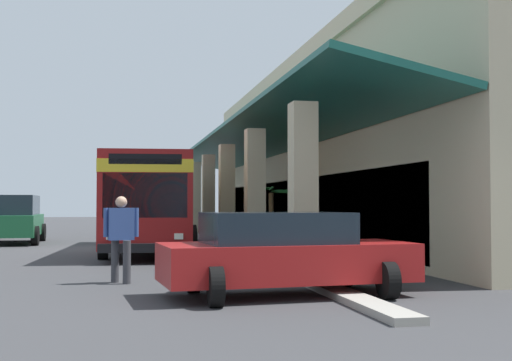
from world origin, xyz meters
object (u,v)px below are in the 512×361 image
object	(u,v)px
parked_sedan_red	(284,253)
potted_palm	(271,235)
pedestrian	(121,234)
transit_bus	(151,197)
parked_suv_green	(14,219)

from	to	relation	value
parked_sedan_red	potted_palm	world-z (taller)	potted_palm
pedestrian	potted_palm	size ratio (longest dim) A/B	0.80
transit_bus	potted_palm	distance (m)	4.40
parked_suv_green	potted_palm	xyz separation A→B (m)	(6.59, 9.30, -0.44)
transit_bus	potted_palm	world-z (taller)	transit_bus
transit_bus	potted_palm	xyz separation A→B (m)	(1.36, 3.99, -1.28)
transit_bus	parked_sedan_red	bearing A→B (deg)	8.22
potted_palm	transit_bus	bearing A→B (deg)	-108.83
transit_bus	pedestrian	xyz separation A→B (m)	(9.63, -1.05, -0.84)
pedestrian	transit_bus	bearing A→B (deg)	173.77
parked_suv_green	potted_palm	bearing A→B (deg)	54.66
transit_bus	parked_suv_green	xyz separation A→B (m)	(-5.23, -5.31, -0.84)
parked_suv_green	potted_palm	world-z (taller)	potted_palm
parked_suv_green	parked_sedan_red	distance (m)	18.79
transit_bus	pedestrian	size ratio (longest dim) A/B	6.40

